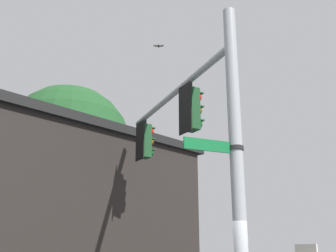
{
  "coord_description": "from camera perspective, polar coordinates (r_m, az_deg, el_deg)",
  "views": [
    {
      "loc": [
        5.77,
        -4.83,
        1.97
      ],
      "look_at": [
        -3.21,
        0.36,
        5.22
      ],
      "focal_mm": 42.98,
      "sensor_mm": 36.0,
      "label": 1
    }
  ],
  "objects": [
    {
      "name": "bird_flying",
      "position": [
        16.05,
        -1.35,
        11.28
      ],
      "size": [
        0.28,
        0.37,
        0.08
      ],
      "color": "#4C4742"
    },
    {
      "name": "signal_pole",
      "position": [
        7.67,
        9.77,
        -6.15
      ],
      "size": [
        0.26,
        0.26,
        6.87
      ],
      "primitive_type": "cylinder",
      "color": "#ADB2B7",
      "rests_on": "ground"
    },
    {
      "name": "traffic_light_mid_inner",
      "position": [
        12.48,
        -3.2,
        -2.17
      ],
      "size": [
        0.54,
        0.49,
        1.31
      ],
      "color": "black"
    },
    {
      "name": "mast_arm",
      "position": [
        10.82,
        0.79,
        4.59
      ],
      "size": [
        5.71,
        0.8,
        0.16
      ],
      "primitive_type": "cylinder",
      "rotation": [
        0.0,
        1.57,
        3.03
      ],
      "color": "#ADB2B7"
    },
    {
      "name": "street_name_sign",
      "position": [
        7.6,
        7.69,
        -2.95
      ],
      "size": [
        0.3,
        1.24,
        0.22
      ],
      "color": "#147238"
    },
    {
      "name": "traffic_light_nearest_pole",
      "position": [
        9.7,
        3.41,
        2.36
      ],
      "size": [
        0.54,
        0.49,
        1.31
      ],
      "color": "black"
    },
    {
      "name": "tree_by_storefront",
      "position": [
        16.26,
        -14.09,
        -3.08
      ],
      "size": [
        4.98,
        4.98,
        8.35
      ],
      "color": "#4C3823",
      "rests_on": "ground"
    }
  ]
}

